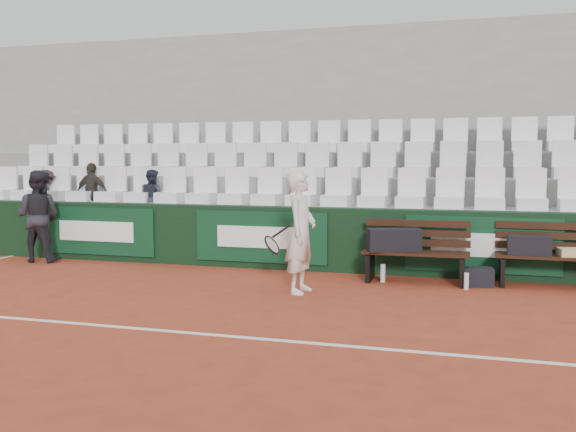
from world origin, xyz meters
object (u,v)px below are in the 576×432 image
at_px(bench_right, 552,271).
at_px(sports_bag_ground, 477,277).
at_px(spectator_b, 92,169).
at_px(sports_bag_left, 394,240).
at_px(ball_kid, 38,216).
at_px(spectator_a, 45,173).
at_px(bench_left, 415,267).
at_px(tennis_player, 301,232).
at_px(water_bottle_near, 383,273).
at_px(water_bottle_far, 466,281).
at_px(spectator_c, 152,173).
at_px(sports_bag_right, 529,245).

bearing_deg(bench_right, sports_bag_ground, -168.95).
bearing_deg(spectator_b, sports_bag_left, 168.03).
xyz_separation_m(bench_right, ball_kid, (-8.24, -0.07, 0.56)).
bearing_deg(spectator_a, spectator_b, -160.24).
bearing_deg(bench_right, bench_left, -174.71).
xyz_separation_m(bench_left, spectator_a, (-7.02, 1.12, 1.28)).
bearing_deg(spectator_b, bench_left, 168.82).
xyz_separation_m(sports_bag_left, tennis_player, (-1.08, -1.10, 0.19)).
relative_size(water_bottle_near, spectator_b, 0.23).
xyz_separation_m(water_bottle_far, ball_kid, (-7.12, 0.40, 0.67)).
bearing_deg(water_bottle_near, sports_bag_left, 24.88).
distance_m(tennis_player, spectator_a, 6.10).
relative_size(water_bottle_near, spectator_a, 0.26).
xyz_separation_m(spectator_a, spectator_b, (1.01, 0.00, 0.07)).
bearing_deg(water_bottle_near, water_bottle_far, -10.38).
bearing_deg(sports_bag_ground, spectator_c, 168.50).
relative_size(ball_kid, spectator_c, 1.52).
relative_size(water_bottle_near, ball_kid, 0.17).
bearing_deg(sports_bag_right, sports_bag_left, -175.41).
relative_size(tennis_player, spectator_b, 1.40).
bearing_deg(sports_bag_left, tennis_player, -134.62).
distance_m(bench_left, water_bottle_near, 0.47).
height_order(bench_left, ball_kid, ball_kid).
bearing_deg(tennis_player, sports_bag_left, 45.38).
height_order(bench_left, spectator_c, spectator_c).
distance_m(bench_left, spectator_c, 5.08).
relative_size(ball_kid, spectator_b, 1.37).
bearing_deg(bench_left, water_bottle_near, -168.69).
distance_m(tennis_player, spectator_c, 4.12).
bearing_deg(ball_kid, bench_right, 172.07).
bearing_deg(spectator_a, spectator_c, -160.24).
relative_size(water_bottle_far, spectator_a, 0.23).
xyz_separation_m(sports_bag_ground, ball_kid, (-7.26, 0.12, 0.66)).
bearing_deg(ball_kid, sports_bag_left, 170.43).
relative_size(sports_bag_right, spectator_a, 0.56).
bearing_deg(ball_kid, bench_left, 170.70).
height_order(bench_left, spectator_a, spectator_a).
xyz_separation_m(sports_bag_ground, tennis_player, (-2.24, -1.10, 0.67)).
bearing_deg(sports_bag_ground, sports_bag_right, 12.20).
bearing_deg(sports_bag_ground, spectator_a, 171.72).
bearing_deg(sports_bag_left, water_bottle_near, -155.12).
bearing_deg(sports_bag_left, sports_bag_right, 4.59).
bearing_deg(sports_bag_ground, tennis_player, -153.87).
bearing_deg(sports_bag_ground, sports_bag_left, -179.95).
xyz_separation_m(water_bottle_near, ball_kid, (-5.96, 0.19, 0.66)).
distance_m(tennis_player, ball_kid, 5.16).
xyz_separation_m(bench_right, sports_bag_left, (-2.14, -0.19, 0.39)).
height_order(sports_bag_right, sports_bag_ground, sports_bag_right).
height_order(sports_bag_right, water_bottle_far, sports_bag_right).
bearing_deg(spectator_b, tennis_player, 153.48).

